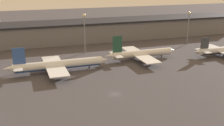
# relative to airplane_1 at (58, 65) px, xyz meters

# --- Properties ---
(ground) EXTENTS (600.00, 600.00, 0.00)m
(ground) POSITION_rel_airplane_1_xyz_m (16.92, -33.47, -3.49)
(ground) COLOR #423F44
(terminal_building) EXTENTS (254.55, 26.26, 13.75)m
(terminal_building) POSITION_rel_airplane_1_xyz_m (16.92, 62.30, 3.43)
(terminal_building) COLOR slate
(terminal_building) RESTS_ON ground
(airplane_1) EXTENTS (49.75, 33.17, 13.12)m
(airplane_1) POSITION_rel_airplane_1_xyz_m (0.00, 0.00, 0.00)
(airplane_1) COLOR white
(airplane_1) RESTS_ON ground
(airplane_2) EXTENTS (41.81, 35.67, 14.05)m
(airplane_2) POSITION_rel_airplane_1_xyz_m (45.88, 6.34, -0.17)
(airplane_2) COLOR white
(airplane_2) RESTS_ON ground
(airplane_3) EXTENTS (40.69, 30.22, 11.55)m
(airplane_3) POSITION_rel_airplane_1_xyz_m (93.81, -1.43, -0.24)
(airplane_3) COLOR silver
(airplane_3) RESTS_ON ground
(lamp_post_1) EXTENTS (1.80, 1.80, 23.08)m
(lamp_post_1) POSITION_rel_airplane_1_xyz_m (20.09, 29.52, 11.35)
(lamp_post_1) COLOR slate
(lamp_post_1) RESTS_ON ground
(lamp_post_2) EXTENTS (1.80, 1.80, 21.75)m
(lamp_post_2) POSITION_rel_airplane_1_xyz_m (89.67, 29.52, 10.60)
(lamp_post_2) COLOR slate
(lamp_post_2) RESTS_ON ground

